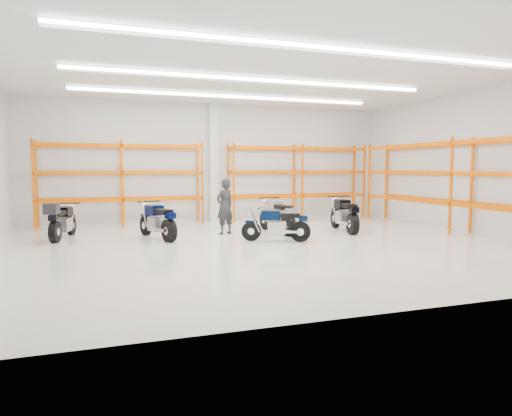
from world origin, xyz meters
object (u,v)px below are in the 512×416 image
object	(u,v)px
motorcycle_back_a	(61,221)
motorcycle_back_d	(345,215)
structural_column	(213,163)
standing_man	(225,206)
motorcycle_main	(279,226)
motorcycle_back_c	(278,217)
motorcycle_back_b	(158,222)

from	to	relation	value
motorcycle_back_a	motorcycle_back_d	world-z (taller)	motorcycle_back_d
structural_column	standing_man	bearing A→B (deg)	-98.25
motorcycle_main	standing_man	world-z (taller)	standing_man
motorcycle_back_a	motorcycle_back_c	distance (m)	6.37
motorcycle_back_a	motorcycle_back_d	distance (m)	8.56
motorcycle_back_a	structural_column	world-z (taller)	structural_column
motorcycle_main	motorcycle_back_d	distance (m)	2.97
motorcycle_back_a	structural_column	size ratio (longest dim) A/B	0.47
motorcycle_back_a	structural_column	distance (m)	6.35
motorcycle_back_c	structural_column	size ratio (longest dim) A/B	0.50
motorcycle_back_c	motorcycle_back_d	world-z (taller)	motorcycle_back_d
motorcycle_back_b	motorcycle_back_d	bearing A→B (deg)	-3.27
motorcycle_back_d	structural_column	world-z (taller)	structural_column
motorcycle_back_a	motorcycle_back_b	distance (m)	2.74
motorcycle_main	motorcycle_back_b	xyz separation A→B (m)	(-3.13, 1.50, 0.06)
motorcycle_back_d	standing_man	bearing A→B (deg)	169.83
motorcycle_back_d	structural_column	bearing A→B (deg)	127.32
structural_column	motorcycle_back_d	bearing A→B (deg)	-52.68
motorcycle_main	structural_column	distance (m)	5.77
motorcycle_main	structural_column	xyz separation A→B (m)	(-0.54, 5.46, 1.81)
motorcycle_back_d	motorcycle_back_b	bearing A→B (deg)	176.73
motorcycle_back_d	standing_man	size ratio (longest dim) A/B	1.32
motorcycle_main	motorcycle_back_c	size ratio (longest dim) A/B	0.81
motorcycle_back_d	structural_column	xyz separation A→B (m)	(-3.27, 4.29, 1.73)
standing_man	motorcycle_back_a	bearing A→B (deg)	-32.02
motorcycle_back_b	motorcycle_back_c	world-z (taller)	motorcycle_back_c
motorcycle_back_c	standing_man	bearing A→B (deg)	168.97
motorcycle_back_b	motorcycle_back_d	distance (m)	5.87
motorcycle_main	standing_man	xyz separation A→B (m)	(-1.06, 1.84, 0.42)
motorcycle_back_b	standing_man	distance (m)	2.13
motorcycle_back_d	structural_column	size ratio (longest dim) A/B	0.50
motorcycle_main	motorcycle_back_b	world-z (taller)	motorcycle_back_b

